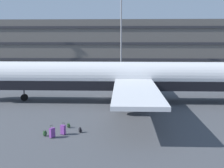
{
  "coord_description": "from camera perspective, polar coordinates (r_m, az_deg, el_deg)",
  "views": [
    {
      "loc": [
        1.92,
        -38.88,
        8.15
      ],
      "look_at": [
        0.48,
        -6.32,
        3.0
      ],
      "focal_mm": 46.81,
      "sensor_mm": 36.0,
      "label": 1
    }
  ],
  "objects": [
    {
      "name": "suitcase_red",
      "position": [
        25.45,
        -9.55,
        -8.77
      ],
      "size": [
        0.49,
        0.42,
        1.02
      ],
      "color": "#72388C",
      "rests_on": "ground_plane"
    },
    {
      "name": "airliner",
      "position": [
        37.33,
        3.2,
        1.26
      ],
      "size": [
        40.64,
        32.81,
        10.66
      ],
      "color": "silver",
      "rests_on": "ground_plane"
    },
    {
      "name": "terminal_structure",
      "position": [
        91.2,
        1.33,
        8.02
      ],
      "size": [
        171.03,
        19.31,
        13.27
      ],
      "color": "#605B56",
      "rests_on": "ground_plane"
    },
    {
      "name": "backpack_teal",
      "position": [
        25.85,
        -6.19,
        -8.94
      ],
      "size": [
        0.3,
        0.38,
        0.51
      ],
      "color": "black",
      "rests_on": "ground_plane"
    },
    {
      "name": "ground_plane",
      "position": [
        39.77,
        -0.29,
        -2.85
      ],
      "size": [
        600.0,
        600.0,
        0.0
      ],
      "primitive_type": "plane",
      "color": "#424449"
    },
    {
      "name": "light_mast_left",
      "position": [
        77.03,
        1.81,
        12.25
      ],
      "size": [
        1.8,
        0.5,
        21.72
      ],
      "color": "gray",
      "rests_on": "ground_plane"
    },
    {
      "name": "suitcase_black",
      "position": [
        24.87,
        -11.6,
        -9.27
      ],
      "size": [
        0.44,
        0.52,
        1.05
      ],
      "color": "#72388C",
      "rests_on": "ground_plane"
    },
    {
      "name": "backpack_scuffed",
      "position": [
        27.3,
        -8.43,
        -8.03
      ],
      "size": [
        0.39,
        0.39,
        0.48
      ],
      "color": "#264C26",
      "rests_on": "ground_plane"
    },
    {
      "name": "backpack_purple",
      "position": [
        25.42,
        -12.96,
        -9.4
      ],
      "size": [
        0.41,
        0.38,
        0.54
      ],
      "color": "#264C26",
      "rests_on": "ground_plane"
    }
  ]
}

